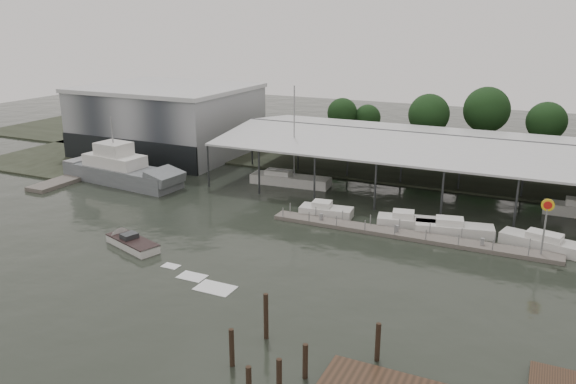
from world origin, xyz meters
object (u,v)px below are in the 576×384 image
at_px(white_sailboat, 289,180).
at_px(grey_trawler, 122,171).
at_px(speedboat_underway, 129,242).
at_px(shell_fuel_sign, 546,217).

bearing_deg(white_sailboat, grey_trawler, -161.55).
height_order(grey_trawler, white_sailboat, white_sailboat).
relative_size(grey_trawler, speedboat_underway, 1.05).
bearing_deg(speedboat_underway, shell_fuel_sign, -140.75).
bearing_deg(white_sailboat, speedboat_underway, -105.60).
height_order(shell_fuel_sign, speedboat_underway, shell_fuel_sign).
bearing_deg(speedboat_underway, grey_trawler, -29.02).
xyz_separation_m(grey_trawler, speedboat_underway, (15.00, -16.41, -1.19)).
xyz_separation_m(shell_fuel_sign, white_sailboat, (-30.10, 11.51, -3.28)).
relative_size(shell_fuel_sign, grey_trawler, 0.31).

